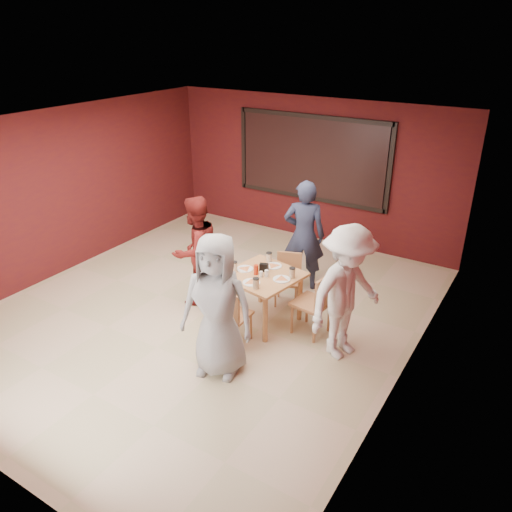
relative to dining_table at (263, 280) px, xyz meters
The scene contains 11 objects.
floor 1.12m from the dining_table, 164.28° to the right, with size 7.00×7.00×0.00m, color #C9AE8B.
window_blinds 3.46m from the dining_table, 105.00° to the left, with size 3.00×0.02×1.50m, color black.
dining_table is the anchor object (origin of this frame).
chair_front 0.77m from the dining_table, 93.67° to the right, with size 0.43×0.43×0.86m.
chair_back 0.73m from the dining_table, 86.60° to the left, with size 0.50×0.50×0.80m.
chair_left 0.79m from the dining_table, behind, with size 0.39×0.39×0.79m.
chair_right 0.84m from the dining_table, ahead, with size 0.53×0.53×0.97m.
diner_front 1.31m from the dining_table, 84.04° to the right, with size 0.91×0.59×1.86m, color #959595.
diner_back 1.30m from the dining_table, 89.66° to the left, with size 0.67×0.44×1.83m, color #282E48.
diner_left 1.20m from the dining_table, behind, with size 0.84×0.65×1.73m, color maroon.
diner_right 1.35m from the dining_table, ahead, with size 1.19×0.68×1.84m, color white.
Camera 1 is at (4.13, -5.19, 4.02)m, focal length 35.00 mm.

